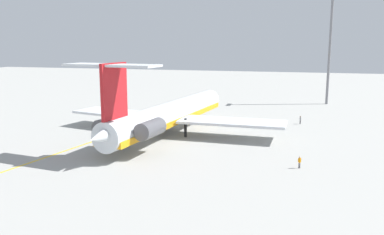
{
  "coord_description": "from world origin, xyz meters",
  "views": [
    {
      "loc": [
        67.17,
        31.81,
        16.22
      ],
      "look_at": [
        -0.53,
        12.59,
        3.19
      ],
      "focal_mm": 37.7,
      "sensor_mm": 36.0,
      "label": 1
    }
  ],
  "objects_px": {
    "ground_crew_near_nose": "(300,161)",
    "safety_cone_nose": "(162,108)",
    "main_jetliner": "(167,115)",
    "ground_crew_near_tail": "(300,119)",
    "light_mast": "(330,43)"
  },
  "relations": [
    {
      "from": "main_jetliner",
      "to": "light_mast",
      "type": "distance_m",
      "value": 56.79
    },
    {
      "from": "main_jetliner",
      "to": "ground_crew_near_tail",
      "type": "xyz_separation_m",
      "value": [
        -16.88,
        22.61,
        -2.66
      ]
    },
    {
      "from": "ground_crew_near_tail",
      "to": "light_mast",
      "type": "distance_m",
      "value": 34.53
    },
    {
      "from": "main_jetliner",
      "to": "light_mast",
      "type": "bearing_deg",
      "value": -24.74
    },
    {
      "from": "safety_cone_nose",
      "to": "light_mast",
      "type": "distance_m",
      "value": 47.57
    },
    {
      "from": "ground_crew_near_nose",
      "to": "safety_cone_nose",
      "type": "height_order",
      "value": "ground_crew_near_nose"
    },
    {
      "from": "ground_crew_near_nose",
      "to": "light_mast",
      "type": "bearing_deg",
      "value": -27.73
    },
    {
      "from": "main_jetliner",
      "to": "ground_crew_near_tail",
      "type": "distance_m",
      "value": 28.34
    },
    {
      "from": "main_jetliner",
      "to": "light_mast",
      "type": "height_order",
      "value": "light_mast"
    },
    {
      "from": "ground_crew_near_tail",
      "to": "light_mast",
      "type": "xyz_separation_m",
      "value": [
        -30.35,
        6.34,
        15.21
      ]
    },
    {
      "from": "ground_crew_near_tail",
      "to": "safety_cone_nose",
      "type": "distance_m",
      "value": 34.69
    },
    {
      "from": "ground_crew_near_tail",
      "to": "light_mast",
      "type": "bearing_deg",
      "value": -145.36
    },
    {
      "from": "ground_crew_near_nose",
      "to": "ground_crew_near_tail",
      "type": "bearing_deg",
      "value": -21.36
    },
    {
      "from": "ground_crew_near_nose",
      "to": "safety_cone_nose",
      "type": "distance_m",
      "value": 52.39
    },
    {
      "from": "ground_crew_near_nose",
      "to": "ground_crew_near_tail",
      "type": "relative_size",
      "value": 0.99
    }
  ]
}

